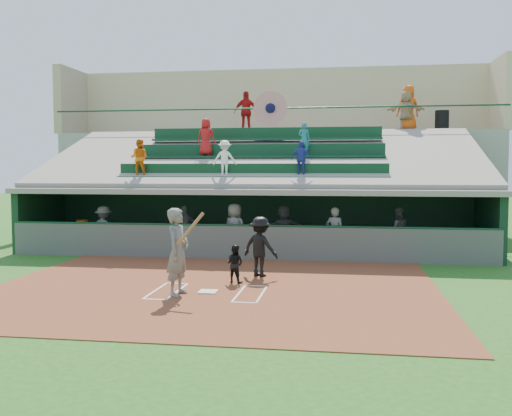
# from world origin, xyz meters

# --- Properties ---
(ground) EXTENTS (100.00, 100.00, 0.00)m
(ground) POSITION_xyz_m (0.00, 0.00, 0.00)
(ground) COLOR #1E5116
(ground) RESTS_ON ground
(dirt_slab) EXTENTS (11.00, 9.00, 0.02)m
(dirt_slab) POSITION_xyz_m (0.00, 0.50, 0.01)
(dirt_slab) COLOR brown
(dirt_slab) RESTS_ON ground
(home_plate) EXTENTS (0.43, 0.43, 0.03)m
(home_plate) POSITION_xyz_m (0.00, 0.00, 0.04)
(home_plate) COLOR silver
(home_plate) RESTS_ON dirt_slab
(batters_box_chalk) EXTENTS (2.65, 1.85, 0.01)m
(batters_box_chalk) POSITION_xyz_m (0.00, 0.00, 0.02)
(batters_box_chalk) COLOR white
(batters_box_chalk) RESTS_ON dirt_slab
(dugout_floor) EXTENTS (16.00, 3.50, 0.04)m
(dugout_floor) POSITION_xyz_m (0.00, 6.75, 0.02)
(dugout_floor) COLOR gray
(dugout_floor) RESTS_ON ground
(concourse_slab) EXTENTS (20.00, 3.00, 4.60)m
(concourse_slab) POSITION_xyz_m (0.00, 13.50, 2.30)
(concourse_slab) COLOR gray
(concourse_slab) RESTS_ON ground
(grandstand) EXTENTS (20.40, 10.40, 7.80)m
(grandstand) POSITION_xyz_m (-0.01, 10.51, 2.26)
(grandstand) COLOR #505550
(grandstand) RESTS_ON ground
(batter_at_plate) EXTENTS (0.93, 0.83, 2.03)m
(batter_at_plate) POSITION_xyz_m (-0.62, -0.38, 1.04)
(batter_at_plate) COLOR #545752
(batter_at_plate) RESTS_ON dirt_slab
(catcher) EXTENTS (0.57, 0.51, 0.98)m
(catcher) POSITION_xyz_m (0.42, 1.23, 0.51)
(catcher) COLOR black
(catcher) RESTS_ON dirt_slab
(home_umpire) EXTENTS (1.21, 0.99, 1.63)m
(home_umpire) POSITION_xyz_m (0.94, 2.21, 0.83)
(home_umpire) COLOR black
(home_umpire) RESTS_ON dirt_slab
(dugout_bench) EXTENTS (15.55, 0.85, 0.47)m
(dugout_bench) POSITION_xyz_m (-0.18, 8.14, 0.27)
(dugout_bench) COLOR brown
(dugout_bench) RESTS_ON dugout_floor
(white_table) EXTENTS (0.84, 0.69, 0.65)m
(white_table) POSITION_xyz_m (-6.11, 6.26, 0.37)
(white_table) COLOR silver
(white_table) RESTS_ON dugout_floor
(water_cooler) EXTENTS (0.42, 0.42, 0.42)m
(water_cooler) POSITION_xyz_m (-6.14, 6.23, 0.90)
(water_cooler) COLOR orange
(water_cooler) RESTS_ON white_table
(dugout_player_a) EXTENTS (1.12, 0.77, 1.59)m
(dugout_player_a) POSITION_xyz_m (-5.23, 6.03, 0.83)
(dugout_player_a) COLOR #61645E
(dugout_player_a) RESTS_ON dugout_floor
(dugout_player_b) EXTENTS (1.02, 0.77, 1.62)m
(dugout_player_b) POSITION_xyz_m (-2.33, 6.35, 0.85)
(dugout_player_b) COLOR #60635E
(dugout_player_b) RESTS_ON dugout_floor
(dugout_player_c) EXTENTS (1.01, 0.86, 1.76)m
(dugout_player_c) POSITION_xyz_m (-0.41, 5.61, 0.92)
(dugout_player_c) COLOR #5E605B
(dugout_player_c) RESTS_ON dugout_floor
(dugout_player_d) EXTENTS (1.55, 1.23, 1.65)m
(dugout_player_d) POSITION_xyz_m (1.12, 6.84, 0.87)
(dugout_player_d) COLOR #575A55
(dugout_player_d) RESTS_ON dugout_floor
(dugout_player_e) EXTENTS (0.69, 0.54, 1.67)m
(dugout_player_e) POSITION_xyz_m (2.92, 5.58, 0.87)
(dugout_player_e) COLOR #5F625D
(dugout_player_e) RESTS_ON dugout_floor
(dugout_player_f) EXTENTS (0.87, 0.73, 1.61)m
(dugout_player_f) POSITION_xyz_m (5.04, 6.77, 0.84)
(dugout_player_f) COLOR #5A5D58
(dugout_player_f) RESTS_ON dugout_floor
(trash_bin) EXTENTS (0.60, 0.60, 0.90)m
(trash_bin) POSITION_xyz_m (7.45, 13.03, 5.05)
(trash_bin) COLOR black
(trash_bin) RESTS_ON concourse_slab
(concourse_staff_a) EXTENTS (1.20, 0.72, 1.91)m
(concourse_staff_a) POSITION_xyz_m (-1.23, 12.93, 5.55)
(concourse_staff_a) COLOR #A71313
(concourse_staff_a) RESTS_ON concourse_slab
(concourse_staff_b) EXTENTS (1.09, 0.83, 1.99)m
(concourse_staff_b) POSITION_xyz_m (5.98, 12.78, 5.60)
(concourse_staff_b) COLOR #E14E0D
(concourse_staff_b) RESTS_ON concourse_slab
(concourse_staff_c) EXTENTS (1.63, 0.59, 1.74)m
(concourse_staff_c) POSITION_xyz_m (5.87, 12.62, 5.47)
(concourse_staff_c) COLOR tan
(concourse_staff_c) RESTS_ON concourse_slab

